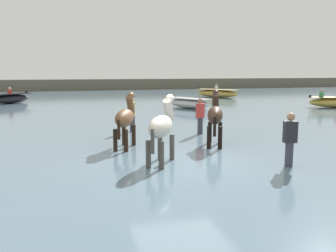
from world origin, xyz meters
TOP-DOWN VIEW (x-y plane):
  - ground_plane at (0.00, 0.00)m, footprint 120.00×120.00m
  - water_surface at (0.00, 10.00)m, footprint 90.00×90.00m
  - horse_lead_dark_bay at (1.68, 1.80)m, footprint 1.04×1.83m
  - horse_trailing_pinto at (-0.56, -0.01)m, footprint 1.24×1.75m
  - horse_flank_bay at (-1.17, 2.17)m, footprint 1.03×1.77m
  - boat_mid_outer at (-6.98, 19.50)m, footprint 3.11×3.09m
  - boat_mid_channel at (4.53, 12.90)m, footprint 2.55×3.22m
  - boat_distant_east at (9.89, 21.07)m, footprint 3.40×3.82m
  - person_onlooker_left at (2.46, -1.18)m, footprint 0.36×0.27m
  - person_spectator_far at (1.96, 3.91)m, footprint 0.37×0.36m
  - person_wading_mid at (-0.44, 5.14)m, footprint 0.25×0.35m
  - far_shoreline at (0.00, 36.65)m, footprint 80.00×2.40m

SIDE VIEW (x-z plane):
  - ground_plane at x=0.00m, z-range 0.00..0.00m
  - water_surface at x=0.00m, z-range 0.00..0.26m
  - boat_mid_channel at x=4.53m, z-range 0.19..0.97m
  - boat_distant_east at x=9.89m, z-range 0.02..1.20m
  - boat_mid_outer at x=-6.98m, z-range 0.02..1.21m
  - far_shoreline at x=0.00m, z-range 0.00..1.55m
  - person_onlooker_left at x=2.46m, z-range 0.05..1.68m
  - person_spectator_far at x=1.96m, z-range 0.05..1.68m
  - person_wading_mid at x=-0.44m, z-range 0.05..1.68m
  - horse_flank_bay at x=-1.17m, z-range 0.18..2.14m
  - horse_trailing_pinto at x=-0.56m, z-range 0.19..2.21m
  - horse_lead_dark_bay at x=1.68m, z-range 0.19..2.21m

